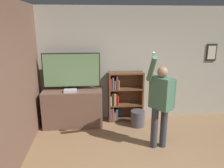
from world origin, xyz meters
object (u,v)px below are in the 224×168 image
Objects in this scene: game_console at (70,91)px; waste_bin at (138,118)px; person at (161,101)px; television at (72,71)px; bookshelf at (122,97)px.

waste_bin is (1.52, -0.08, -0.69)m from game_console.
waste_bin is (-0.21, 0.92, -0.77)m from person.
person is (1.73, -0.99, 0.08)m from game_console.
television is 1.36m from bookshelf.
television is 3.47× the size of waste_bin.
television is 1.87m from waste_bin.
person is at bearing -67.62° from bookshelf.
person reaches higher than bookshelf.
game_console is 0.75× the size of waste_bin.
game_console is 1.67m from waste_bin.
person is 1.21m from waste_bin.
bookshelf is 0.63m from waste_bin.
person reaches higher than waste_bin.
person is 5.09× the size of waste_bin.
person is at bearing -35.10° from television.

